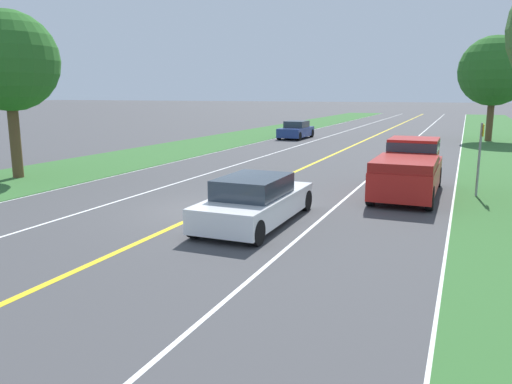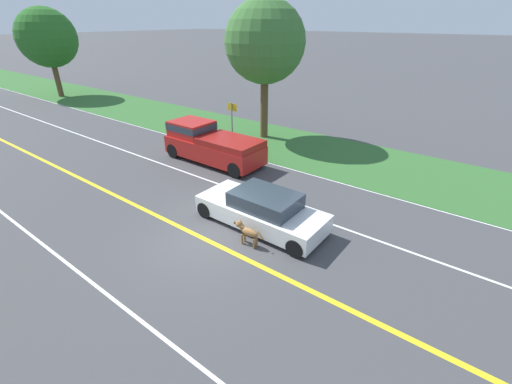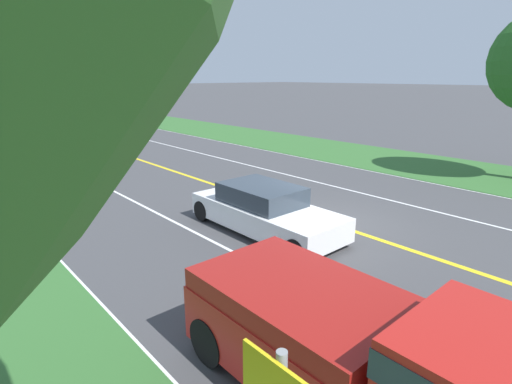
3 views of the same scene
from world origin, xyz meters
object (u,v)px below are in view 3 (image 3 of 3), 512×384
(dog, at_px, (288,203))
(car_trailing_near, at_px, (25,157))
(pickup_truck, at_px, (385,364))
(ego_car, at_px, (265,210))

(dog, xyz_separation_m, car_trailing_near, (4.48, -12.80, 0.14))
(pickup_truck, xyz_separation_m, car_trailing_near, (-0.26, -19.01, -0.32))
(dog, distance_m, car_trailing_near, 13.56)
(dog, bearing_deg, car_trailing_near, -73.31)
(ego_car, bearing_deg, car_trailing_near, -76.11)
(car_trailing_near, bearing_deg, ego_car, 103.89)
(car_trailing_near, bearing_deg, pickup_truck, 89.23)
(ego_car, height_order, car_trailing_near, car_trailing_near)
(dog, xyz_separation_m, pickup_truck, (4.74, 6.21, 0.46))
(ego_car, xyz_separation_m, dog, (-1.25, -0.30, -0.13))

